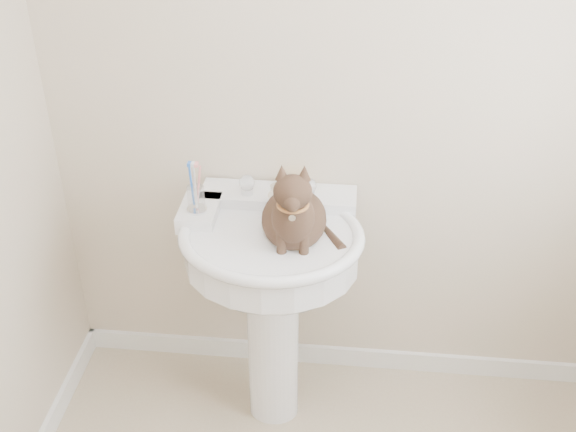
# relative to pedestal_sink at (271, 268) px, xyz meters

# --- Properties ---
(wall_back) EXTENTS (2.20, 0.00, 2.50)m
(wall_back) POSITION_rel_pedestal_sink_xyz_m (0.25, 0.29, 0.55)
(wall_back) COLOR beige
(wall_back) RESTS_ON ground
(baseboard_back) EXTENTS (2.20, 0.02, 0.09)m
(baseboard_back) POSITION_rel_pedestal_sink_xyz_m (0.25, 0.28, -0.66)
(baseboard_back) COLOR white
(baseboard_back) RESTS_ON floor
(pedestal_sink) EXTENTS (0.65, 0.64, 0.90)m
(pedestal_sink) POSITION_rel_pedestal_sink_xyz_m (0.00, 0.00, 0.00)
(pedestal_sink) COLOR white
(pedestal_sink) RESTS_ON floor
(faucet) EXTENTS (0.28, 0.12, 0.14)m
(faucet) POSITION_rel_pedestal_sink_xyz_m (0.00, 0.16, 0.24)
(faucet) COLOR silver
(faucet) RESTS_ON pedestal_sink
(soap_bar) EXTENTS (0.09, 0.06, 0.03)m
(soap_bar) POSITION_rel_pedestal_sink_xyz_m (0.05, 0.25, 0.21)
(soap_bar) COLOR gold
(soap_bar) RESTS_ON pedestal_sink
(toothbrush_cup) EXTENTS (0.07, 0.07, 0.19)m
(toothbrush_cup) POSITION_rel_pedestal_sink_xyz_m (-0.26, 0.05, 0.24)
(toothbrush_cup) COLOR silver
(toothbrush_cup) RESTS_ON pedestal_sink
(cat) EXTENTS (0.24, 0.30, 0.44)m
(cat) POSITION_rel_pedestal_sink_xyz_m (0.08, -0.03, 0.24)
(cat) COLOR #503726
(cat) RESTS_ON pedestal_sink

